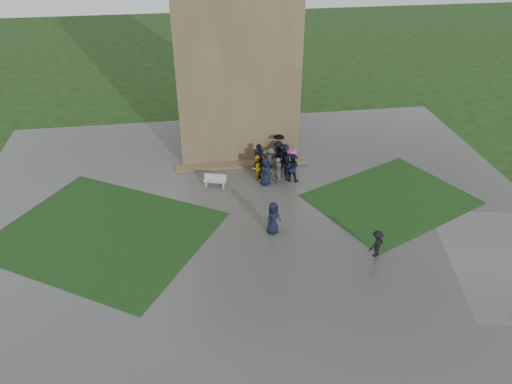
{
  "coord_description": "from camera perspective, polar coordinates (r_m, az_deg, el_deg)",
  "views": [
    {
      "loc": [
        -3.45,
        -19.27,
        16.43
      ],
      "look_at": [
        0.16,
        5.16,
        1.2
      ],
      "focal_mm": 35.0,
      "sensor_mm": 36.0,
      "label": 1
    }
  ],
  "objects": [
    {
      "name": "lawn_inset_right",
      "position": [
        31.64,
        15.17,
        -0.8
      ],
      "size": [
        11.12,
        10.15,
        0.01
      ],
      "primitive_type": "cube",
      "rotation": [
        0.0,
        0.0,
        0.44
      ],
      "color": "black",
      "rests_on": "plaza"
    },
    {
      "name": "plaza",
      "position": [
        27.09,
        0.65,
        -5.65
      ],
      "size": [
        34.0,
        34.0,
        0.02
      ],
      "primitive_type": "cube",
      "color": "#3A3B38",
      "rests_on": "ground"
    },
    {
      "name": "tower",
      "position": [
        35.24,
        -2.75,
        19.46
      ],
      "size": [
        8.0,
        8.0,
        18.0
      ],
      "primitive_type": "cube",
      "color": "brown",
      "rests_on": "ground"
    },
    {
      "name": "pedestrian_near",
      "position": [
        26.39,
        13.65,
        -5.74
      ],
      "size": [
        1.11,
        0.92,
        1.53
      ],
      "primitive_type": "imported",
      "rotation": [
        0.0,
        0.0,
        3.65
      ],
      "color": "black",
      "rests_on": "plaza"
    },
    {
      "name": "bench",
      "position": [
        31.77,
        -4.71,
        1.33
      ],
      "size": [
        1.48,
        0.84,
        0.82
      ],
      "rotation": [
        0.0,
        0.0,
        -0.3
      ],
      "color": "#A9A8A4",
      "rests_on": "plaza"
    },
    {
      "name": "ground",
      "position": [
        25.56,
        1.36,
        -8.35
      ],
      "size": [
        120.0,
        120.0,
        0.0
      ],
      "primitive_type": "plane",
      "color": "black"
    },
    {
      "name": "tower_plinth",
      "position": [
        34.2,
        -1.6,
        3.19
      ],
      "size": [
        9.0,
        0.8,
        0.22
      ],
      "primitive_type": "cube",
      "color": "brown",
      "rests_on": "plaza"
    },
    {
      "name": "lawn_inset_left",
      "position": [
        28.91,
        -16.93,
        -4.49
      ],
      "size": [
        14.1,
        13.46,
        0.01
      ],
      "primitive_type": "cube",
      "rotation": [
        0.0,
        0.0,
        -0.56
      ],
      "color": "black",
      "rests_on": "plaza"
    },
    {
      "name": "pedestrian_mid",
      "position": [
        27.19,
        1.97,
        -2.98
      ],
      "size": [
        1.13,
        1.04,
        1.91
      ],
      "primitive_type": "imported",
      "rotation": [
        0.0,
        0.0,
        0.56
      ],
      "color": "black",
      "rests_on": "plaza"
    },
    {
      "name": "visitor_cluster",
      "position": [
        32.74,
        2.31,
        3.61
      ],
      "size": [
        3.45,
        3.48,
        2.52
      ],
      "color": "black",
      "rests_on": "plaza"
    }
  ]
}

